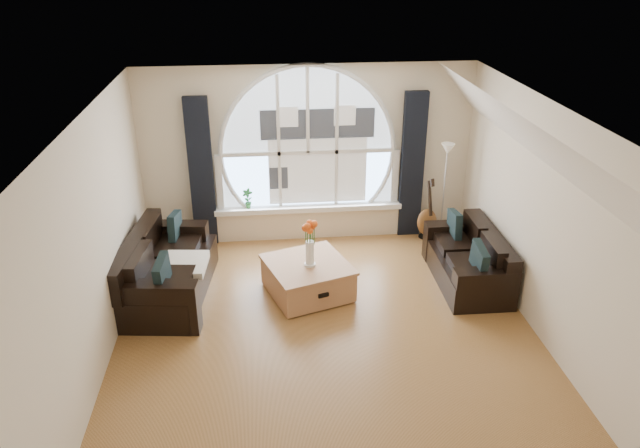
% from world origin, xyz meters
% --- Properties ---
extents(ground, '(5.00, 5.50, 0.01)m').
position_xyz_m(ground, '(0.00, 0.00, 0.00)').
color(ground, brown).
rests_on(ground, ground).
extents(ceiling, '(5.00, 5.50, 0.01)m').
position_xyz_m(ceiling, '(0.00, 0.00, 2.70)').
color(ceiling, silver).
rests_on(ceiling, ground).
extents(wall_back, '(5.00, 0.01, 2.70)m').
position_xyz_m(wall_back, '(0.00, 2.75, 1.35)').
color(wall_back, beige).
rests_on(wall_back, ground).
extents(wall_front, '(5.00, 0.01, 2.70)m').
position_xyz_m(wall_front, '(0.00, -2.75, 1.35)').
color(wall_front, beige).
rests_on(wall_front, ground).
extents(wall_left, '(0.01, 5.50, 2.70)m').
position_xyz_m(wall_left, '(-2.50, 0.00, 1.35)').
color(wall_left, beige).
rests_on(wall_left, ground).
extents(wall_right, '(0.01, 5.50, 2.70)m').
position_xyz_m(wall_right, '(2.50, 0.00, 1.35)').
color(wall_right, beige).
rests_on(wall_right, ground).
extents(attic_slope, '(0.92, 5.50, 0.72)m').
position_xyz_m(attic_slope, '(2.20, 0.00, 2.35)').
color(attic_slope, silver).
rests_on(attic_slope, ground).
extents(arched_window, '(2.60, 0.06, 2.15)m').
position_xyz_m(arched_window, '(0.00, 2.72, 1.62)').
color(arched_window, silver).
rests_on(arched_window, wall_back).
extents(window_sill, '(2.90, 0.22, 0.08)m').
position_xyz_m(window_sill, '(0.00, 2.65, 0.51)').
color(window_sill, white).
rests_on(window_sill, wall_back).
extents(window_frame, '(2.76, 0.08, 2.15)m').
position_xyz_m(window_frame, '(0.00, 2.69, 1.62)').
color(window_frame, white).
rests_on(window_frame, wall_back).
extents(neighbor_house, '(1.70, 0.02, 1.50)m').
position_xyz_m(neighbor_house, '(0.15, 2.71, 1.50)').
color(neighbor_house, silver).
rests_on(neighbor_house, wall_back).
extents(curtain_left, '(0.35, 0.12, 2.30)m').
position_xyz_m(curtain_left, '(-1.60, 2.63, 1.15)').
color(curtain_left, black).
rests_on(curtain_left, ground).
extents(curtain_right, '(0.35, 0.12, 2.30)m').
position_xyz_m(curtain_right, '(1.60, 2.63, 1.15)').
color(curtain_right, black).
rests_on(curtain_right, ground).
extents(sofa_left, '(1.18, 2.01, 0.85)m').
position_xyz_m(sofa_left, '(-1.99, 1.14, 0.40)').
color(sofa_left, black).
rests_on(sofa_left, ground).
extents(sofa_right, '(0.84, 1.64, 0.73)m').
position_xyz_m(sofa_right, '(2.04, 1.07, 0.40)').
color(sofa_right, black).
rests_on(sofa_right, ground).
extents(coffee_chest, '(1.28, 1.28, 0.50)m').
position_xyz_m(coffee_chest, '(-0.16, 0.97, 0.25)').
color(coffee_chest, '#A56F4A').
rests_on(coffee_chest, ground).
extents(throw_blanket, '(0.61, 0.61, 0.10)m').
position_xyz_m(throw_blanket, '(-1.74, 1.01, 0.50)').
color(throw_blanket, silver).
rests_on(throw_blanket, sofa_left).
extents(vase_flowers, '(0.24, 0.24, 0.70)m').
position_xyz_m(vase_flowers, '(-0.13, 0.91, 0.85)').
color(vase_flowers, white).
rests_on(vase_flowers, coffee_chest).
extents(floor_lamp, '(0.24, 0.24, 1.60)m').
position_xyz_m(floor_lamp, '(2.02, 2.28, 0.80)').
color(floor_lamp, '#B2B2B2').
rests_on(floor_lamp, ground).
extents(guitar, '(0.42, 0.35, 1.06)m').
position_xyz_m(guitar, '(1.83, 2.39, 0.53)').
color(guitar, '#975C29').
rests_on(guitar, ground).
extents(potted_plant, '(0.19, 0.17, 0.31)m').
position_xyz_m(potted_plant, '(-0.94, 2.65, 0.71)').
color(potted_plant, '#1E6023').
rests_on(potted_plant, window_sill).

